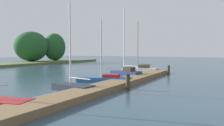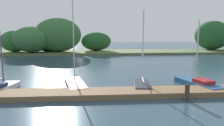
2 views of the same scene
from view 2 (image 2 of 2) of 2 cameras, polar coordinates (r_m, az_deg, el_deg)
The scene contains 7 objects.
dock_pier at distance 13.90m, azimuth 17.37°, elevation -7.78°, with size 25.00×1.80×0.35m.
far_shore at distance 39.13m, azimuth -2.03°, elevation 6.73°, with size 68.20×9.37×6.70m.
sailboat_0 at distance 15.94m, azimuth -28.63°, elevation -5.74°, with size 1.51×3.47×6.37m.
sailboat_1 at distance 15.36m, azimuth -10.47°, elevation -5.53°, with size 2.09×4.16×8.21m.
sailboat_2 at distance 14.85m, azimuth 8.54°, elevation -5.89°, with size 1.48×3.14×5.56m.
sailboat_3 at distance 16.43m, azimuth 23.03°, elevation -5.20°, with size 2.28×4.49×4.94m.
mooring_piling_1 at distance 12.74m, azimuth 20.56°, elevation -7.88°, with size 0.31×0.31×1.01m.
Camera 2 is at (-5.04, -1.41, 4.03)m, focal length 32.17 mm.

